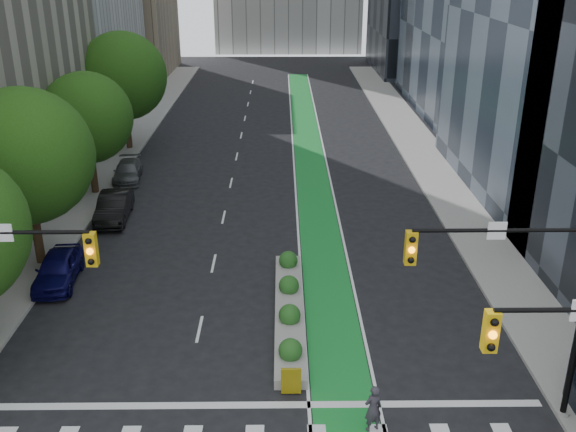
{
  "coord_description": "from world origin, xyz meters",
  "views": [
    {
      "loc": [
        0.9,
        -16.56,
        14.32
      ],
      "look_at": [
        1.19,
        10.87,
        3.0
      ],
      "focal_mm": 40.0,
      "sensor_mm": 36.0,
      "label": 1
    }
  ],
  "objects_px": {
    "cyclist": "(373,408)",
    "parked_car_left_mid": "(114,207)",
    "median_planter": "(289,308)",
    "parked_car_left_near": "(58,268)",
    "parked_car_left_far": "(128,171)"
  },
  "relations": [
    {
      "from": "cyclist",
      "to": "parked_car_left_mid",
      "type": "relative_size",
      "value": 0.37
    },
    {
      "from": "median_planter",
      "to": "parked_car_left_mid",
      "type": "bearing_deg",
      "value": 132.84
    },
    {
      "from": "parked_car_left_far",
      "to": "parked_car_left_near",
      "type": "bearing_deg",
      "value": -96.43
    },
    {
      "from": "cyclist",
      "to": "parked_car_left_far",
      "type": "relative_size",
      "value": 0.4
    },
    {
      "from": "median_planter",
      "to": "parked_car_left_mid",
      "type": "xyz_separation_m",
      "value": [
        -9.95,
        10.74,
        0.39
      ]
    },
    {
      "from": "parked_car_left_near",
      "to": "parked_car_left_far",
      "type": "relative_size",
      "value": 1.01
    },
    {
      "from": "cyclist",
      "to": "parked_car_left_far",
      "type": "bearing_deg",
      "value": -84.74
    },
    {
      "from": "median_planter",
      "to": "parked_car_left_mid",
      "type": "height_order",
      "value": "parked_car_left_mid"
    },
    {
      "from": "median_planter",
      "to": "parked_car_left_mid",
      "type": "relative_size",
      "value": 2.22
    },
    {
      "from": "cyclist",
      "to": "parked_car_left_mid",
      "type": "xyz_separation_m",
      "value": [
        -12.54,
        17.82,
        -0.09
      ]
    },
    {
      "from": "median_planter",
      "to": "parked_car_left_far",
      "type": "bearing_deg",
      "value": 121.25
    },
    {
      "from": "parked_car_left_near",
      "to": "parked_car_left_mid",
      "type": "height_order",
      "value": "parked_car_left_mid"
    },
    {
      "from": "parked_car_left_near",
      "to": "parked_car_left_far",
      "type": "height_order",
      "value": "parked_car_left_near"
    },
    {
      "from": "parked_car_left_near",
      "to": "median_planter",
      "type": "bearing_deg",
      "value": -20.44
    },
    {
      "from": "parked_car_left_near",
      "to": "parked_car_left_mid",
      "type": "relative_size",
      "value": 0.93
    }
  ]
}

